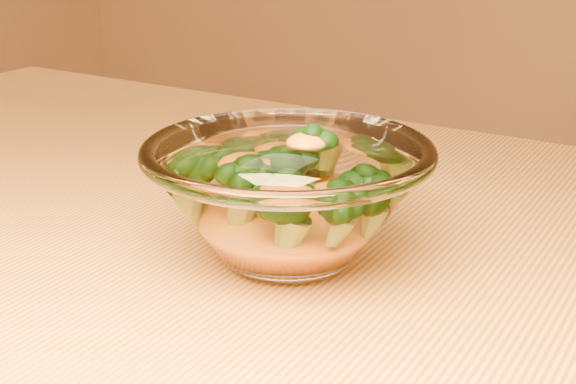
% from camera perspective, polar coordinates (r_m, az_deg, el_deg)
% --- Properties ---
extents(table, '(1.20, 0.80, 0.75)m').
position_cam_1_polar(table, '(0.62, -6.49, -12.60)').
color(table, '#B98337').
rests_on(table, ground).
extents(glass_bowl, '(0.20, 0.20, 0.09)m').
position_cam_1_polar(glass_bowl, '(0.54, -0.00, -0.42)').
color(glass_bowl, white).
rests_on(glass_bowl, table).
extents(cheese_sauce, '(0.10, 0.10, 0.03)m').
position_cam_1_polar(cheese_sauce, '(0.54, -0.00, -2.22)').
color(cheese_sauce, orange).
rests_on(cheese_sauce, glass_bowl).
extents(broccoli_heap, '(0.13, 0.13, 0.06)m').
position_cam_1_polar(broccoli_heap, '(0.54, 0.23, 0.81)').
color(broccoli_heap, black).
rests_on(broccoli_heap, cheese_sauce).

